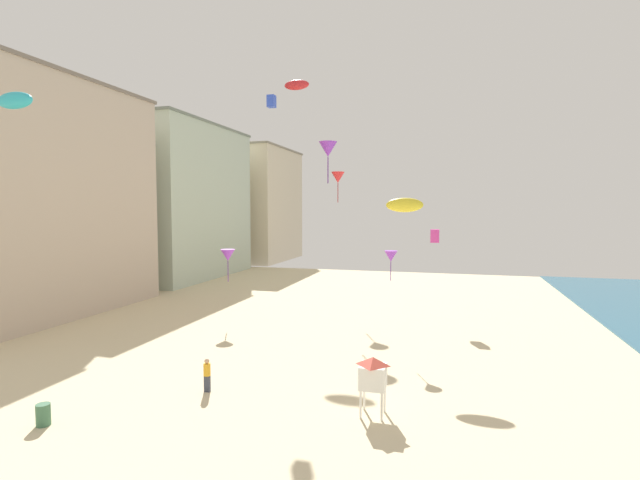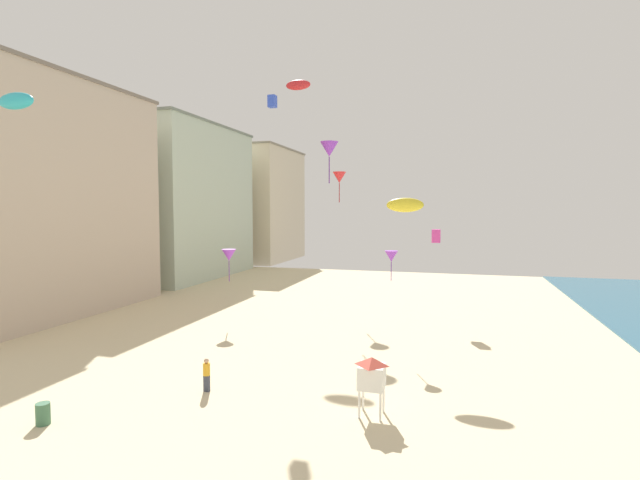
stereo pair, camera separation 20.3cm
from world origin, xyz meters
name	(u,v)px [view 1 (the left image)]	position (x,y,z in m)	size (l,w,h in m)	color
boardwalk_hotel_near	(11,198)	(-25.85, 23.67, 9.84)	(12.88, 22.29, 19.66)	#C6B29E
boardwalk_hotel_mid	(175,202)	(-25.85, 47.76, 9.88)	(12.50, 21.05, 19.75)	#B7C6B2
boardwalk_hotel_far	(245,205)	(-25.85, 69.68, 9.65)	(15.81, 17.75, 19.29)	beige
kite_flyer	(207,373)	(-2.07, 13.01, 0.92)	(0.34, 0.34, 1.64)	#383D4C
lifeguard_stand	(373,373)	(6.12, 12.59, 1.84)	(1.10, 1.10, 2.55)	white
beach_trash_bin	(43,415)	(-6.77, 7.95, 0.45)	(0.56, 0.56, 0.90)	#3D6B4C
kite_red_parafoil	(297,85)	(-4.96, 35.71, 20.52)	(2.41, 0.67, 0.94)	red
kite_magenta_box	(435,236)	(7.98, 32.02, 6.72)	(0.68, 0.68, 1.07)	#DB3D9E
kite_purple_delta	(328,149)	(-1.09, 32.56, 14.03)	(1.57, 1.57, 3.56)	purple
kite_red_delta	(338,177)	(-1.00, 35.87, 11.83)	(1.25, 1.25, 2.83)	red
kite_blue_box	(271,101)	(-3.41, 25.25, 16.66)	(0.55, 0.55, 0.87)	blue
kite_purple_delta_2	(228,255)	(-7.67, 26.54, 5.27)	(1.13, 1.13, 2.56)	purple
kite_cyan_parafoil	(15,100)	(-12.73, 12.59, 14.53)	(2.26, 0.63, 0.88)	#2DB7CC
kite_purple_delta_3	(391,256)	(5.58, 22.91, 5.89)	(0.85, 0.85, 1.93)	purple
kite_yellow_parafoil	(405,205)	(6.40, 22.98, 9.15)	(2.33, 0.65, 0.91)	yellow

